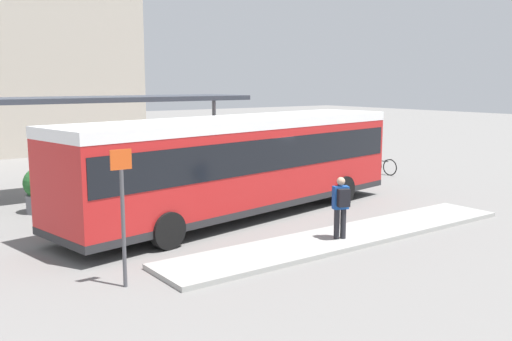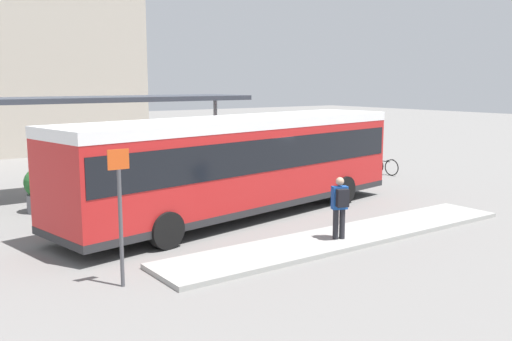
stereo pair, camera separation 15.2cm
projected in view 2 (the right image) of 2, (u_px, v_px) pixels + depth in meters
name	position (u px, v px, depth m)	size (l,w,h in m)	color
ground_plane	(240.00, 216.00, 17.61)	(120.00, 120.00, 0.00)	slate
curb_island	(347.00, 237.00, 15.04)	(10.91, 1.80, 0.12)	#9E9E99
city_bus	(240.00, 159.00, 17.34)	(12.24, 4.56, 3.04)	red
pedestrian_waiting	(340.00, 204.00, 14.43)	(0.47, 0.50, 1.60)	#232328
bicycle_black	(382.00, 166.00, 25.50)	(0.48, 1.72, 0.74)	black
bicycle_blue	(370.00, 164.00, 26.17)	(0.48, 1.67, 0.72)	black
bicycle_yellow	(358.00, 162.00, 26.83)	(0.48, 1.63, 0.71)	black
station_shelter	(109.00, 100.00, 21.16)	(10.92, 2.96, 3.56)	#383D47
potted_planter_near_shelter	(40.00, 189.00, 18.00)	(0.99, 0.99, 1.45)	slate
potted_planter_far_side	(96.00, 184.00, 18.73)	(0.97, 0.97, 1.48)	slate
platform_sign	(120.00, 211.00, 11.31)	(0.44, 0.08, 2.80)	#4C4C51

